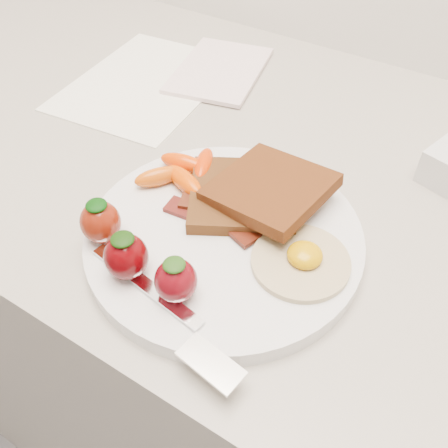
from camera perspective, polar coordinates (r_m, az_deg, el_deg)
The scene contains 11 objects.
counter at distance 0.93m, azimuth 6.08°, elevation -16.14°, with size 2.00×0.60×0.90m, color gray.
plate at distance 0.49m, azimuth -0.00°, elevation -1.55°, with size 0.27×0.27×0.02m, color white.
toast_lower at distance 0.51m, azimuth 2.05°, elevation 3.34°, with size 0.10×0.10×0.01m, color #43280F.
toast_upper at distance 0.50m, azimuth 5.30°, elevation 4.08°, with size 0.10×0.10×0.01m, color #401B0B.
fried_egg at distance 0.46m, azimuth 8.87°, elevation -4.06°, with size 0.10×0.10×0.02m.
bacon_strips at distance 0.49m, azimuth -0.72°, elevation 1.22°, with size 0.11×0.06×0.01m.
baby_carrots at distance 0.53m, azimuth -4.66°, elevation 6.00°, with size 0.08×0.10×0.02m.
strawberries at distance 0.44m, azimuth -10.58°, elevation -3.00°, with size 0.14×0.06×0.05m.
fork at distance 0.42m, azimuth -5.82°, elevation -10.64°, with size 0.18×0.06×0.00m.
paper_sheet at distance 0.75m, azimuth -8.86°, elevation 15.67°, with size 0.19×0.25×0.00m, color white.
notepad at distance 0.76m, azimuth -0.49°, elevation 17.19°, with size 0.12×0.17×0.01m, color silver.
Camera 1 is at (0.15, 1.28, 1.27)m, focal length 40.00 mm.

